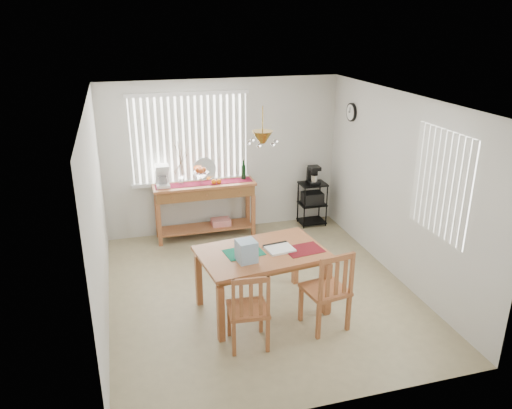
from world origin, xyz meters
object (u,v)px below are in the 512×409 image
object	(u,v)px
wire_cart	(312,200)
dining_table	(262,258)
sideboard	(205,197)
cart_items	(313,175)
chair_right	(327,290)
chair_left	(248,310)

from	to	relation	value
wire_cart	dining_table	size ratio (longest dim) A/B	0.47
sideboard	cart_items	bearing A→B (deg)	0.43
wire_cart	chair_right	distance (m)	3.21
chair_right	chair_left	bearing A→B (deg)	-174.22
sideboard	chair_right	world-z (taller)	chair_right
cart_items	chair_right	bearing A→B (deg)	-108.51
wire_cart	dining_table	distance (m)	2.97
sideboard	chair_right	distance (m)	3.17
wire_cart	dining_table	xyz separation A→B (m)	(-1.65, -2.45, 0.26)
wire_cart	chair_right	xyz separation A→B (m)	(-1.02, -3.04, 0.04)
dining_table	chair_right	world-z (taller)	chair_right
dining_table	chair_left	bearing A→B (deg)	-117.27
cart_items	dining_table	size ratio (longest dim) A/B	0.19
sideboard	chair_left	world-z (taller)	chair_left
cart_items	chair_left	bearing A→B (deg)	-122.53
wire_cart	chair_left	size ratio (longest dim) A/B	0.81
chair_left	chair_right	xyz separation A→B (m)	(0.99, 0.10, 0.04)
chair_right	sideboard	bearing A→B (deg)	106.51
wire_cart	cart_items	size ratio (longest dim) A/B	2.43
chair_right	dining_table	bearing A→B (deg)	136.77
cart_items	dining_table	bearing A→B (deg)	-123.92
cart_items	dining_table	distance (m)	2.97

